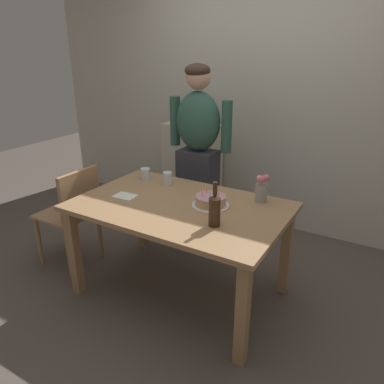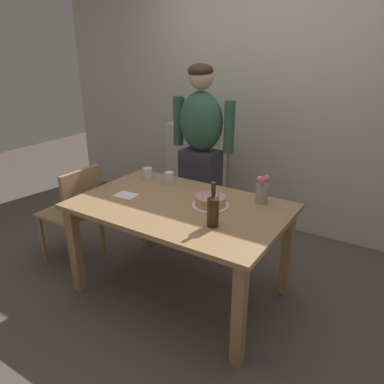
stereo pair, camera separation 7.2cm
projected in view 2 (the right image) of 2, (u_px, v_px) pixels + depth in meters
ground_plane at (181, 290)px, 2.89m from camera, size 10.00×10.00×0.00m
back_wall at (267, 99)px, 3.63m from camera, size 5.20×0.10×2.60m
dining_table at (180, 217)px, 2.66m from camera, size 1.50×0.96×0.74m
birthday_cake at (210, 202)px, 2.57m from camera, size 0.26×0.26×0.14m
water_glass_near at (148, 173)px, 3.11m from camera, size 0.08×0.08×0.10m
water_glass_far at (169, 178)px, 2.99m from camera, size 0.07×0.07×0.10m
wine_bottle at (213, 209)px, 2.27m from camera, size 0.07×0.07×0.29m
napkin_stack at (126, 195)px, 2.77m from camera, size 0.17×0.13×0.01m
flower_vase at (262, 190)px, 2.62m from camera, size 0.10×0.10×0.21m
person_man_bearded at (201, 156)px, 3.31m from camera, size 0.61×0.27×1.66m
dining_chair at (76, 208)px, 3.10m from camera, size 0.42×0.42×0.87m
shelf_cabinet at (196, 168)px, 4.08m from camera, size 0.61×0.30×1.29m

